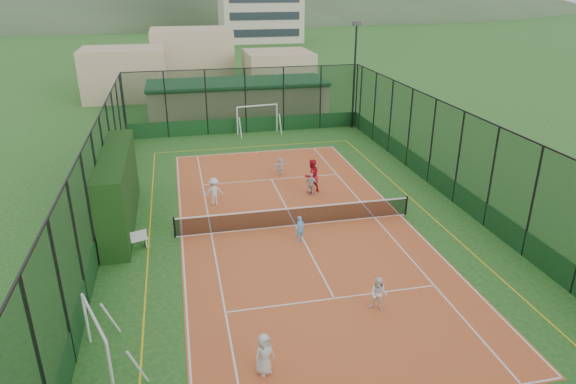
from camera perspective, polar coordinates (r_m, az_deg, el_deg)
The scene contains 19 objects.
ground at distance 25.20m, azimuth 0.85°, elevation -3.74°, with size 300.00×300.00×0.00m, color #1D5520.
court_slab at distance 25.20m, azimuth 0.85°, elevation -3.73°, with size 11.17×23.97×0.01m, color #C8552C.
tennis_net at distance 24.97m, azimuth 0.86°, elevation -2.65°, with size 11.67×0.12×1.06m, color black, non-canonical shape.
perimeter_fence at distance 24.20m, azimuth 0.89°, elevation 1.58°, with size 18.12×34.12×5.00m, color black, non-canonical shape.
floodlight_ne at distance 41.59m, azimuth 7.37°, elevation 12.61°, with size 0.60×0.26×8.25m, color black, non-canonical shape.
clubhouse at distance 45.32m, azimuth -5.60°, elevation 10.21°, with size 15.20×7.20×3.15m, color tan, non-canonical shape.
distant_hills at distance 172.43m, azimuth -11.23°, elevation 18.40°, with size 200.00×60.00×24.00m, color #384C33, non-canonical shape.
hedge_left at distance 26.08m, azimuth -18.32°, elevation 0.34°, with size 1.24×8.28×3.62m, color black.
white_bench at distance 23.84m, azimuth -17.31°, elevation -5.20°, with size 1.68×0.46×0.94m, color white, non-canonical shape.
futsal_goal_near at distance 17.28m, azimuth -20.40°, elevation -15.35°, with size 0.84×2.90×1.87m, color white, non-canonical shape.
futsal_goal_far at distance 40.52m, azimuth -3.43°, elevation 8.07°, with size 3.33×0.97×2.15m, color white, non-canonical shape.
child_near_left at distance 16.22m, azimuth -2.67°, elevation -17.55°, with size 0.68×0.44×1.40m, color silver.
child_near_mid at distance 23.50m, azimuth 1.36°, elevation -4.09°, with size 0.45×0.29×1.23m, color #53A6EC.
child_near_right at distance 19.11m, azimuth 10.03°, elevation -11.11°, with size 0.65×0.50×1.33m, color white.
child_far_left at distance 27.44m, azimuth -8.23°, elevation 0.06°, with size 0.99×0.57×1.53m, color silver.
child_far_right at distance 28.46m, azimuth 2.60°, elevation 0.87°, with size 0.76×0.32×1.30m, color silver.
child_far_back at distance 31.48m, azimuth -0.92°, elevation 2.88°, with size 1.04×0.33×1.13m, color white.
coach at distance 28.78m, azimuth 2.64°, elevation 1.79°, with size 0.94×0.73×1.94m, color red.
tennis_balls at distance 26.06m, azimuth 0.09°, elevation -2.71°, with size 5.24×1.25×0.07m.
Camera 1 is at (-5.22, -22.00, 11.14)m, focal length 32.00 mm.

